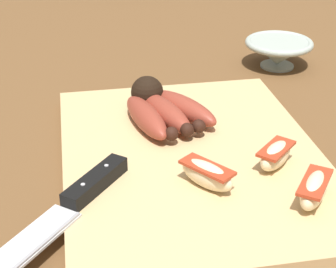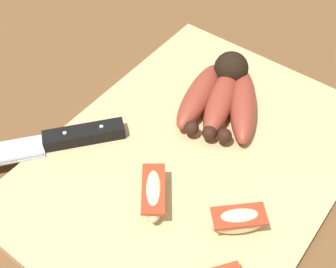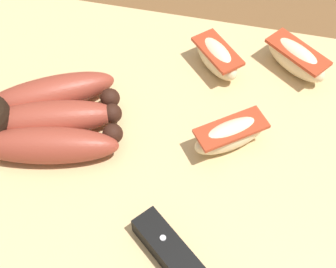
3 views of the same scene
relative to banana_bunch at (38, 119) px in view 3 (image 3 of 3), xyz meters
The scene contains 6 objects.
ground_plane 0.11m from the banana_bunch, 156.62° to the right, with size 6.00×6.00×0.00m, color brown.
cutting_board 0.10m from the banana_bunch, 167.26° to the right, with size 0.43×0.32×0.02m, color tan.
banana_bunch is the anchor object (origin of this frame).
apple_wedge_near 0.18m from the banana_bunch, 142.31° to the right, with size 0.06×0.06×0.03m.
apple_wedge_middle 0.26m from the banana_bunch, 150.16° to the right, with size 0.07×0.06×0.03m.
apple_wedge_far 0.17m from the banana_bunch, behind, with size 0.07×0.06×0.03m.
Camera 3 is at (-0.09, 0.29, 0.41)m, focal length 55.19 mm.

